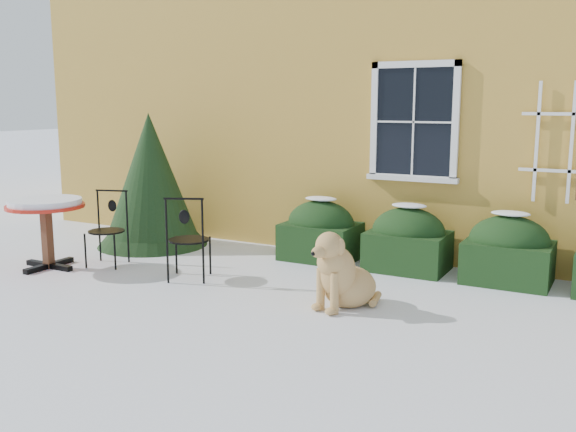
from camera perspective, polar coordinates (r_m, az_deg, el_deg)
The scene contains 8 objects.
ground at distance 7.04m, azimuth -3.91°, elevation -8.49°, with size 80.00×80.00×0.00m, color white.
house at distance 13.17m, azimuth 12.88°, elevation 14.08°, with size 12.40×8.40×6.40m.
hedge_row at distance 8.61m, azimuth 14.74°, elevation -2.58°, with size 4.95×0.80×0.91m.
evergreen_shrub at distance 10.29m, azimuth -12.07°, elevation 2.03°, with size 1.72×1.72×2.08m.
bistro_table at distance 9.25m, azimuth -20.75°, elevation 0.45°, with size 1.03×1.03×0.96m.
patio_chair_near at distance 8.23m, azimuth -8.88°, elevation -1.94°, with size 0.64×0.63×1.09m.
patio_chair_far at distance 9.24m, azimuth -15.73°, elevation -1.05°, with size 0.58×0.57×1.03m.
dog at distance 7.09m, azimuth 4.76°, elevation -5.32°, with size 0.74×0.96×0.90m.
Camera 1 is at (3.58, -5.64, 2.24)m, focal length 40.00 mm.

